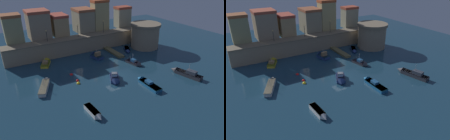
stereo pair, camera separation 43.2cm
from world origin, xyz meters
The scene contains 20 objects.
ground_plane centered at (0.00, 0.00, 0.00)m, with size 101.00×101.00×0.00m, color #19384C.
quay_wall centered at (0.00, 18.68, 2.17)m, with size 39.05×3.99×4.33m.
old_town_backdrop centered at (-0.96, 22.97, 7.71)m, with size 37.12×6.24×9.01m.
fortress_tower centered at (18.24, 12.04, 3.62)m, with size 8.68×8.68×7.12m.
pier_dock centered at (7.72, 12.55, 0.28)m, with size 1.63×8.56×0.70m.
quay_lamp_0 centered at (-8.42, 18.68, 6.33)m, with size 0.32×0.32×2.94m.
quay_lamp_1 centered at (0.06, 18.68, 6.49)m, with size 0.32×0.32×3.21m.
quay_lamp_2 centered at (8.01, 18.68, 6.66)m, with size 0.32×0.32×3.52m.
moored_boat_0 centered at (-10.35, 14.77, 0.38)m, with size 3.67×5.47×2.72m.
moored_boat_1 centered at (1.91, 12.19, 0.51)m, with size 2.77×4.60×2.93m.
moored_boat_2 centered at (4.28, -6.00, 0.39)m, with size 1.72×6.77×1.63m.
moored_boat_3 centered at (8.28, 3.09, 0.37)m, with size 2.49×4.99×3.03m.
moored_boat_4 centered at (-13.68, 3.49, 0.42)m, with size 4.05×7.19×2.47m.
moored_boat_5 centered at (14.23, -7.14, 0.55)m, with size 3.12×7.53×3.35m.
moored_boat_6 centered at (-9.25, -9.33, 0.44)m, with size 1.43×4.83×1.10m.
moored_boat_7 centered at (-0.50, -1.52, 0.48)m, with size 3.66×4.93×2.09m.
moored_boat_8 centered at (11.92, 11.86, 0.33)m, with size 3.50×5.20×1.17m.
mooring_buoy_0 centered at (-7.18, 2.59, 0.00)m, with size 0.64×0.64×0.64m, color red.
mooring_buoy_1 centered at (-7.25, 5.92, 0.00)m, with size 0.70×0.70×0.70m, color red.
mooring_buoy_2 centered at (-7.45, 1.42, 0.00)m, with size 0.74×0.74×0.74m, color yellow.
Camera 2 is at (-20.48, -34.57, 21.26)m, focal length 33.77 mm.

